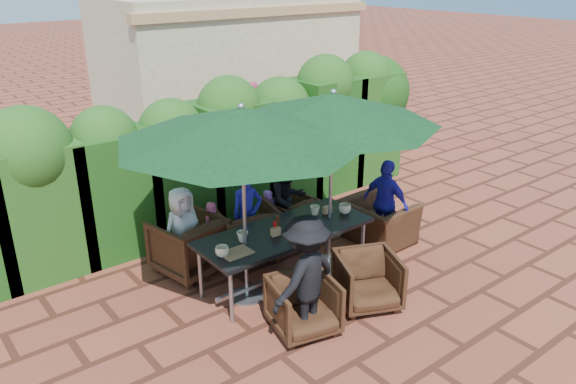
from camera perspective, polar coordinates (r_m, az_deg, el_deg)
ground at (r=7.48m, az=0.88°, el=-8.89°), size 80.00×80.00×0.00m
dining_table at (r=7.12m, az=-0.29°, el=-4.40°), size 2.30×0.90×0.75m
umbrella_left at (r=6.23m, az=-4.73°, el=6.80°), size 2.87×2.87×2.46m
umbrella_right at (r=6.96m, az=4.59°, el=8.42°), size 2.66×2.66×2.46m
chair_far_left at (r=7.60m, az=-10.04°, el=-5.08°), size 0.96×0.92×0.85m
chair_far_mid at (r=7.84m, az=-4.16°, el=-3.92°), size 0.96×0.92×0.84m
chair_far_right at (r=8.47m, az=0.13°, el=-2.35°), size 0.73×0.70×0.69m
chair_near_left at (r=6.37m, az=1.60°, el=-11.21°), size 0.82×0.79×0.71m
chair_near_right at (r=6.87m, az=8.12°, el=-8.65°), size 0.92×0.89×0.73m
chair_end_right at (r=8.39m, az=9.15°, el=-2.33°), size 0.64×0.98×0.85m
adult_far_left at (r=7.51m, az=-10.62°, el=-3.93°), size 0.64×0.43×1.21m
adult_far_mid at (r=7.83m, az=-4.17°, el=-2.34°), size 0.50×0.44×1.24m
adult_far_right at (r=8.28m, az=-0.04°, el=-0.80°), size 0.63×0.41×1.26m
adult_near_left at (r=6.15m, az=1.77°, el=-8.62°), size 0.97×0.56×1.42m
adult_end_right at (r=8.26m, az=9.91°, el=-1.09°), size 0.47×0.80×1.29m
child_left at (r=7.83m, az=-7.54°, el=-4.00°), size 0.32×0.27×0.86m
child_right at (r=8.25m, az=-1.87°, el=-2.54°), size 0.35×0.30×0.83m
pedestrian_a at (r=11.10m, az=-6.61°, el=6.07°), size 1.62×1.09×1.64m
pedestrian_b at (r=11.63m, az=-3.98°, el=7.01°), size 0.87×0.61×1.68m
pedestrian_c at (r=12.46m, az=1.74°, el=8.06°), size 1.15×0.69×1.67m
cup_a at (r=6.48m, az=-6.72°, el=-6.01°), size 0.16×0.16×0.13m
cup_b at (r=6.79m, az=-4.64°, el=-4.51°), size 0.14×0.14×0.13m
cup_c at (r=6.92m, az=0.80°, el=-3.87°), size 0.18×0.18×0.14m
cup_d at (r=7.49m, az=2.75°, el=-1.86°), size 0.13×0.13×0.12m
cup_e at (r=7.56m, az=5.79°, el=-1.70°), size 0.16×0.16×0.13m
ketchup_bottle at (r=6.95m, az=-1.36°, el=-3.62°), size 0.04×0.04×0.17m
sauce_bottle at (r=7.11m, az=-1.06°, el=-3.01°), size 0.04×0.04×0.17m
serving_tray at (r=6.55m, az=-5.25°, el=-6.17°), size 0.35×0.25×0.02m
number_block_left at (r=6.92m, az=-1.26°, el=-4.05°), size 0.12×0.06×0.10m
number_block_right at (r=7.55m, az=4.03°, el=-1.79°), size 0.12×0.06×0.10m
hedge_wall at (r=8.62m, az=-10.11°, el=4.53°), size 9.10×1.60×2.44m
building at (r=14.33m, az=-6.00°, el=12.94°), size 6.20×3.08×3.20m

